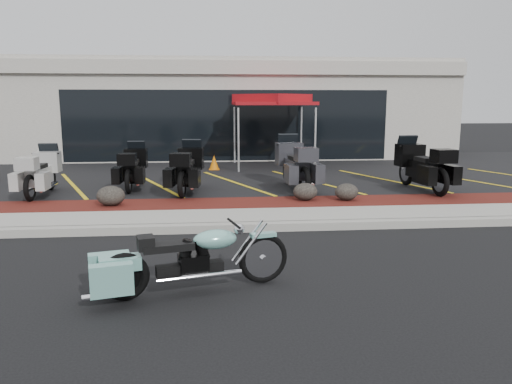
{
  "coord_description": "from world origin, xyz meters",
  "views": [
    {
      "loc": [
        -0.7,
        -8.1,
        2.38
      ],
      "look_at": [
        0.17,
        1.2,
        0.68
      ],
      "focal_mm": 35.0,
      "sensor_mm": 36.0,
      "label": 1
    }
  ],
  "objects": [
    {
      "name": "ground",
      "position": [
        0.0,
        0.0,
        0.0
      ],
      "size": [
        90.0,
        90.0,
        0.0
      ],
      "primitive_type": "plane",
      "color": "black",
      "rests_on": "ground"
    },
    {
      "name": "touring_black_rear",
      "position": [
        4.57,
        4.76,
        0.82
      ],
      "size": [
        1.1,
        2.39,
        1.35
      ],
      "primitive_type": null,
      "rotation": [
        0.0,
        0.0,
        1.66
      ],
      "color": "black",
      "rests_on": "upper_lot"
    },
    {
      "name": "boulder_mid",
      "position": [
        1.46,
        2.92,
        0.36
      ],
      "size": [
        0.56,
        0.46,
        0.39
      ],
      "primitive_type": "ellipsoid",
      "color": "black",
      "rests_on": "mulch_bed"
    },
    {
      "name": "curb",
      "position": [
        0.0,
        0.9,
        0.07
      ],
      "size": [
        24.0,
        0.25,
        0.15
      ],
      "primitive_type": "cube",
      "color": "gray",
      "rests_on": "ground"
    },
    {
      "name": "boulder_left",
      "position": [
        -2.84,
        2.72,
        0.37
      ],
      "size": [
        0.61,
        0.51,
        0.43
      ],
      "primitive_type": "ellipsoid",
      "color": "black",
      "rests_on": "mulch_bed"
    },
    {
      "name": "boulder_right",
      "position": [
        2.4,
        2.83,
        0.35
      ],
      "size": [
        0.54,
        0.45,
        0.38
      ],
      "primitive_type": "ellipsoid",
      "color": "black",
      "rests_on": "mulch_bed"
    },
    {
      "name": "touring_black_mid",
      "position": [
        -1.16,
        5.01,
        0.78
      ],
      "size": [
        1.09,
        2.26,
        1.27
      ],
      "primitive_type": null,
      "rotation": [
        0.0,
        0.0,
        1.45
      ],
      "color": "black",
      "rests_on": "upper_lot"
    },
    {
      "name": "popup_canopy",
      "position": [
        1.46,
        8.99,
        2.39
      ],
      "size": [
        3.42,
        3.42,
        2.47
      ],
      "rotation": [
        0.0,
        0.0,
        -0.36
      ],
      "color": "silver",
      "rests_on": "upper_lot"
    },
    {
      "name": "touring_white",
      "position": [
        -4.75,
        4.88,
        0.75
      ],
      "size": [
        0.79,
        2.06,
        1.2
      ],
      "primitive_type": null,
      "rotation": [
        0.0,
        0.0,
        1.57
      ],
      "color": "#B8B9B5",
      "rests_on": "upper_lot"
    },
    {
      "name": "sidewalk",
      "position": [
        0.0,
        1.6,
        0.07
      ],
      "size": [
        24.0,
        1.2,
        0.15
      ],
      "primitive_type": "cube",
      "color": "gray",
      "rests_on": "ground"
    },
    {
      "name": "dealership_building",
      "position": [
        0.0,
        14.47,
        2.01
      ],
      "size": [
        18.0,
        8.16,
        4.0
      ],
      "color": "#9C988D",
      "rests_on": "ground"
    },
    {
      "name": "hero_cruiser",
      "position": [
        -0.02,
        -1.83,
        0.44
      ],
      "size": [
        2.6,
        1.23,
        0.89
      ],
      "primitive_type": null,
      "rotation": [
        0.0,
        0.0,
        0.24
      ],
      "color": "#76B8AD",
      "rests_on": "ground"
    },
    {
      "name": "touring_black_front",
      "position": [
        -2.68,
        5.64,
        0.74
      ],
      "size": [
        0.79,
        2.04,
        1.18
      ],
      "primitive_type": null,
      "rotation": [
        0.0,
        0.0,
        1.57
      ],
      "color": "black",
      "rests_on": "upper_lot"
    },
    {
      "name": "touring_grey",
      "position": [
        1.41,
        5.24,
        0.84
      ],
      "size": [
        1.1,
        2.44,
        1.38
      ],
      "primitive_type": null,
      "rotation": [
        0.0,
        0.0,
        1.66
      ],
      "color": "#313136",
      "rests_on": "upper_lot"
    },
    {
      "name": "mulch_bed",
      "position": [
        0.0,
        2.8,
        0.08
      ],
      "size": [
        24.0,
        1.2,
        0.16
      ],
      "primitive_type": "cube",
      "color": "#3E120E",
      "rests_on": "ground"
    },
    {
      "name": "upper_lot",
      "position": [
        0.0,
        8.2,
        0.07
      ],
      "size": [
        26.0,
        9.6,
        0.15
      ],
      "primitive_type": "cube",
      "color": "black",
      "rests_on": "ground"
    },
    {
      "name": "traffic_cone",
      "position": [
        -0.56,
        8.38,
        0.39
      ],
      "size": [
        0.39,
        0.39,
        0.47
      ],
      "primitive_type": "cone",
      "rotation": [
        0.0,
        0.0,
        0.23
      ],
      "color": "#D36A07",
      "rests_on": "upper_lot"
    }
  ]
}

